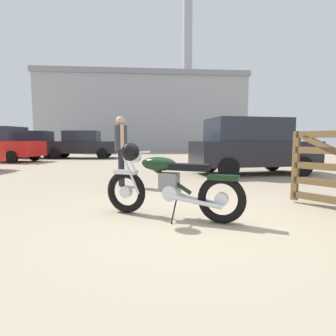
% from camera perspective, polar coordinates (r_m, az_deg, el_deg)
% --- Properties ---
extents(ground_plane, '(80.00, 80.00, 0.00)m').
position_cam_1_polar(ground_plane, '(3.74, 5.90, -11.23)').
color(ground_plane, gray).
extents(vintage_motorcycle, '(1.97, 0.91, 1.07)m').
position_cam_1_polar(vintage_motorcycle, '(3.84, -0.53, -3.21)').
color(vintage_motorcycle, black).
rests_on(vintage_motorcycle, ground_plane).
extents(bystander, '(0.30, 0.44, 1.66)m').
position_cam_1_polar(bystander, '(6.58, -9.95, 5.06)').
color(bystander, black).
rests_on(bystander, ground_plane).
extents(dark_sedan_left, '(4.14, 2.36, 1.78)m').
position_cam_1_polar(dark_sedan_left, '(16.46, -31.63, 4.32)').
color(dark_sedan_left, black).
rests_on(dark_sedan_left, ground_plane).
extents(red_hatchback_near, '(4.15, 2.38, 1.78)m').
position_cam_1_polar(red_hatchback_near, '(9.22, 16.79, 4.45)').
color(red_hatchback_near, black).
rests_on(red_hatchback_near, ground_plane).
extents(white_estate_far, '(4.29, 2.10, 1.67)m').
position_cam_1_polar(white_estate_far, '(17.67, -17.60, 4.69)').
color(white_estate_far, black).
rests_on(white_estate_far, ground_plane).
extents(pale_sedan_back, '(4.25, 2.03, 1.67)m').
position_cam_1_polar(pale_sedan_back, '(19.06, -26.44, 4.41)').
color(pale_sedan_back, black).
rests_on(pale_sedan_back, ground_plane).
extents(industrial_building, '(21.52, 14.01, 16.73)m').
position_cam_1_polar(industrial_building, '(32.30, -5.19, 10.81)').
color(industrial_building, '#9EA0A8').
rests_on(industrial_building, ground_plane).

